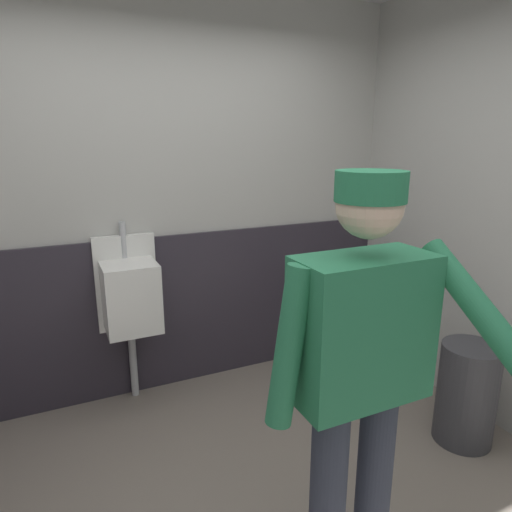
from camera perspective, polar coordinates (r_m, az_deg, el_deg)
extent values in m
cube|color=#B2B2AD|center=(3.16, -12.25, 7.31)|extent=(4.09, 0.12, 2.75)
cube|color=#2D2833|center=(3.29, -11.19, -7.04)|extent=(3.49, 0.03, 1.12)
cube|color=white|center=(3.14, -16.17, -3.25)|extent=(0.40, 0.05, 0.65)
cube|color=white|center=(3.00, -15.57, -5.08)|extent=(0.34, 0.30, 0.45)
cylinder|color=#B7BABF|center=(3.06, -16.53, 1.97)|extent=(0.04, 0.04, 0.24)
cylinder|color=#B7BABF|center=(3.31, -15.37, -12.54)|extent=(0.05, 0.05, 0.55)
cylinder|color=#2D3342|center=(1.97, 9.09, -28.33)|extent=(0.14, 0.14, 0.85)
cylinder|color=#2D3342|center=(2.07, 14.72, -26.06)|extent=(0.14, 0.14, 0.85)
cube|color=#26724C|center=(1.64, 13.29, -8.96)|extent=(0.49, 0.24, 0.53)
cylinder|color=#26724C|center=(1.50, 4.24, -11.44)|extent=(0.17, 0.09, 0.56)
cylinder|color=#26724C|center=(1.66, 26.43, -5.98)|extent=(0.09, 0.50, 0.39)
sphere|color=beige|center=(1.53, 14.25, 6.28)|extent=(0.22, 0.22, 0.22)
cylinder|color=#26724C|center=(1.52, 14.40, 8.58)|extent=(0.24, 0.24, 0.10)
cylinder|color=#38383D|center=(3.03, 25.20, -15.56)|extent=(0.33, 0.33, 0.61)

